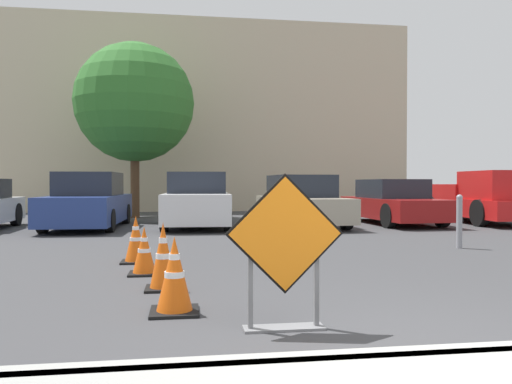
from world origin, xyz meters
TOP-DOWN VIEW (x-y plane):
  - ground_plane at (0.00, 10.00)m, footprint 96.00×96.00m
  - curb_lip at (0.00, 0.00)m, footprint 25.67×0.20m
  - road_closed_sign at (-0.92, 1.03)m, footprint 1.01×0.20m
  - traffic_cone_nearest at (-1.86, 1.74)m, footprint 0.46×0.46m
  - traffic_cone_second at (-2.01, 2.82)m, footprint 0.41×0.41m
  - traffic_cone_third at (-2.30, 3.84)m, footprint 0.42×0.42m
  - traffic_cone_fourth at (-2.51, 4.91)m, footprint 0.45×0.45m
  - parked_car_second at (-4.40, 11.38)m, footprint 1.93×4.59m
  - parked_car_third at (-1.40, 11.15)m, footprint 1.98×4.12m
  - parked_car_fourth at (1.61, 11.00)m, footprint 2.11×4.20m
  - parked_car_fifth at (4.62, 11.52)m, footprint 1.95×4.58m
  - pickup_truck at (7.60, 11.32)m, footprint 2.18×5.14m
  - bollard_nearest at (3.46, 5.79)m, footprint 0.12×0.12m
  - building_facade_backdrop at (-0.66, 21.56)m, footprint 18.48×5.00m
  - street_tree_behind_lot at (-3.53, 15.46)m, footprint 4.28×4.28m

SIDE VIEW (x-z plane):
  - ground_plane at x=0.00m, z-range 0.00..0.00m
  - curb_lip at x=0.00m, z-range 0.00..0.14m
  - traffic_cone_third at x=-2.30m, z-range -0.01..0.64m
  - traffic_cone_nearest at x=-1.86m, z-range -0.01..0.73m
  - traffic_cone_fourth at x=-2.51m, z-range -0.01..0.73m
  - traffic_cone_second at x=-2.01m, z-range -0.01..0.78m
  - bollard_nearest at x=3.46m, z-range 0.03..1.06m
  - parked_car_fifth at x=4.62m, z-range -0.05..1.32m
  - parked_car_fourth at x=1.61m, z-range -0.06..1.42m
  - road_closed_sign at x=-0.92m, z-range 0.04..1.37m
  - parked_car_second at x=-4.40m, z-range -0.07..1.48m
  - parked_car_third at x=-1.40m, z-range -0.06..1.49m
  - pickup_truck at x=7.60m, z-range -0.08..1.54m
  - street_tree_behind_lot at x=-3.53m, z-range 1.01..7.32m
  - building_facade_backdrop at x=-0.66m, z-range 0.00..8.60m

